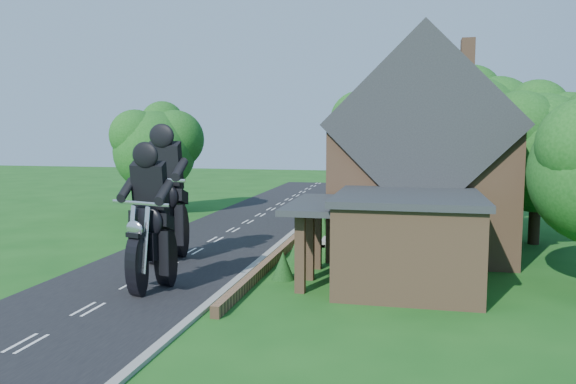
% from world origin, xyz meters
% --- Properties ---
extents(ground, '(120.00, 120.00, 0.00)m').
position_xyz_m(ground, '(0.00, 0.00, 0.00)').
color(ground, '#154B15').
rests_on(ground, ground).
extents(road, '(7.00, 80.00, 0.02)m').
position_xyz_m(road, '(0.00, 0.00, 0.01)').
color(road, black).
rests_on(road, ground).
extents(kerb, '(0.30, 80.00, 0.12)m').
position_xyz_m(kerb, '(3.65, 0.00, 0.06)').
color(kerb, gray).
rests_on(kerb, ground).
extents(garden_wall, '(0.30, 22.00, 0.40)m').
position_xyz_m(garden_wall, '(4.30, 5.00, 0.20)').
color(garden_wall, '#856043').
rests_on(garden_wall, ground).
extents(house, '(9.54, 8.64, 10.24)m').
position_xyz_m(house, '(10.49, 6.00, 4.34)').
color(house, '#856043').
rests_on(house, ground).
extents(annex, '(7.05, 5.94, 3.44)m').
position_xyz_m(annex, '(9.87, -0.80, 1.77)').
color(annex, '#856043').
rests_on(annex, ground).
extents(tree_house_right, '(6.51, 6.00, 8.40)m').
position_xyz_m(tree_house_right, '(16.65, 8.62, 5.19)').
color(tree_house_right, black).
rests_on(tree_house_right, ground).
extents(tree_behind_house, '(7.81, 7.20, 10.08)m').
position_xyz_m(tree_behind_house, '(14.18, 16.14, 6.23)').
color(tree_behind_house, black).
rests_on(tree_behind_house, ground).
extents(tree_behind_left, '(6.94, 6.40, 9.16)m').
position_xyz_m(tree_behind_left, '(8.16, 17.13, 5.73)').
color(tree_behind_left, black).
rests_on(tree_behind_left, ground).
extents(tree_far_road, '(6.08, 5.60, 7.84)m').
position_xyz_m(tree_far_road, '(-6.86, 14.11, 4.84)').
color(tree_far_road, black).
rests_on(tree_far_road, ground).
extents(shrub_a, '(0.90, 0.90, 1.10)m').
position_xyz_m(shrub_a, '(5.30, -1.00, 0.55)').
color(shrub_a, '#123913').
rests_on(shrub_a, ground).
extents(shrub_b, '(0.90, 0.90, 1.10)m').
position_xyz_m(shrub_b, '(5.30, 1.50, 0.55)').
color(shrub_b, '#123913').
rests_on(shrub_b, ground).
extents(shrub_c, '(0.90, 0.90, 1.10)m').
position_xyz_m(shrub_c, '(5.30, 4.00, 0.55)').
color(shrub_c, '#123913').
rests_on(shrub_c, ground).
extents(shrub_d, '(0.90, 0.90, 1.10)m').
position_xyz_m(shrub_d, '(5.30, 9.00, 0.55)').
color(shrub_d, '#123913').
rests_on(shrub_d, ground).
extents(shrub_e, '(0.90, 0.90, 1.10)m').
position_xyz_m(shrub_e, '(5.30, 11.50, 0.55)').
color(shrub_e, '#123913').
rests_on(shrub_e, ground).
extents(shrub_f, '(0.90, 0.90, 1.10)m').
position_xyz_m(shrub_f, '(5.30, 14.00, 0.55)').
color(shrub_f, '#123913').
rests_on(shrub_f, ground).
extents(motorcycle_lead, '(0.89, 1.78, 1.61)m').
position_xyz_m(motorcycle_lead, '(1.09, -3.65, 0.80)').
color(motorcycle_lead, black).
rests_on(motorcycle_lead, ground).
extents(motorcycle_follow, '(0.92, 2.01, 1.81)m').
position_xyz_m(motorcycle_follow, '(-0.40, 0.90, 0.91)').
color(motorcycle_follow, black).
rests_on(motorcycle_follow, ground).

